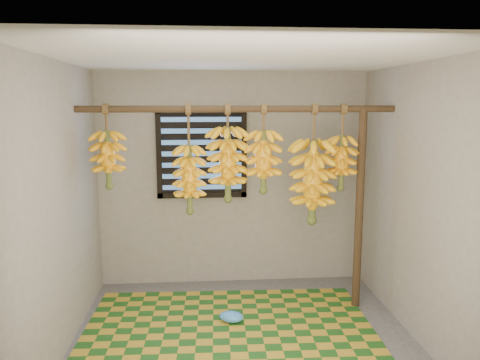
{
  "coord_description": "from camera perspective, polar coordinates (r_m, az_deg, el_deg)",
  "views": [
    {
      "loc": [
        -0.35,
        -3.71,
        2.06
      ],
      "look_at": [
        0.0,
        0.55,
        1.35
      ],
      "focal_mm": 35.0,
      "sensor_mm": 36.0,
      "label": 1
    }
  ],
  "objects": [
    {
      "name": "wall_back",
      "position": [
        5.29,
        -0.85,
        0.08
      ],
      "size": [
        3.0,
        0.01,
        2.4
      ],
      "primitive_type": "cube",
      "color": "gray",
      "rests_on": "floor"
    },
    {
      "name": "banana_bunch_e",
      "position": [
        4.6,
        8.84,
        -0.23
      ],
      "size": [
        0.42,
        0.42,
        1.16
      ],
      "color": "brown",
      "rests_on": "hanging_pole"
    },
    {
      "name": "window",
      "position": [
        5.21,
        -4.68,
        3.23
      ],
      "size": [
        1.0,
        0.04,
        1.0
      ],
      "color": "black",
      "rests_on": "wall_back"
    },
    {
      "name": "wall_right",
      "position": [
        4.23,
        21.43,
        -2.94
      ],
      "size": [
        0.01,
        3.0,
        2.4
      ],
      "primitive_type": "cube",
      "color": "gray",
      "rests_on": "floor"
    },
    {
      "name": "ceiling",
      "position": [
        3.74,
        0.72,
        14.73
      ],
      "size": [
        3.0,
        3.0,
        0.01
      ],
      "primitive_type": "cube",
      "color": "silver",
      "rests_on": "wall_back"
    },
    {
      "name": "woven_mat",
      "position": [
        4.35,
        -1.27,
        -18.77
      ],
      "size": [
        2.71,
        2.2,
        0.01
      ],
      "primitive_type": "cube",
      "rotation": [
        0.0,
        0.0,
        -0.03
      ],
      "color": "#1B5017",
      "rests_on": "floor"
    },
    {
      "name": "floor",
      "position": [
        4.26,
        0.65,
        -19.57
      ],
      "size": [
        3.0,
        3.0,
        0.01
      ],
      "primitive_type": "cube",
      "color": "#4A4A4A",
      "rests_on": "ground"
    },
    {
      "name": "wall_left",
      "position": [
        3.98,
        -21.5,
        -3.71
      ],
      "size": [
        0.01,
        3.0,
        2.4
      ],
      "primitive_type": "cube",
      "color": "gray",
      "rests_on": "floor"
    },
    {
      "name": "banana_bunch_d",
      "position": [
        4.48,
        2.85,
        2.28
      ],
      "size": [
        0.34,
        0.34,
        0.85
      ],
      "color": "brown",
      "rests_on": "hanging_pole"
    },
    {
      "name": "banana_bunch_b",
      "position": [
        4.45,
        -1.49,
        1.92
      ],
      "size": [
        0.37,
        0.37,
        0.93
      ],
      "color": "brown",
      "rests_on": "hanging_pole"
    },
    {
      "name": "banana_bunch_c",
      "position": [
        4.47,
        -6.18,
        0.1
      ],
      "size": [
        0.3,
        0.3,
        1.04
      ],
      "color": "brown",
      "rests_on": "hanging_pole"
    },
    {
      "name": "plastic_bag",
      "position": [
        4.61,
        -1.07,
        -16.32
      ],
      "size": [
        0.28,
        0.25,
        0.1
      ],
      "primitive_type": "ellipsoid",
      "rotation": [
        0.0,
        0.0,
        -0.37
      ],
      "color": "#3D94E6",
      "rests_on": "woven_mat"
    },
    {
      "name": "banana_bunch_f",
      "position": [
        4.65,
        12.28,
        2.08
      ],
      "size": [
        0.29,
        0.29,
        0.84
      ],
      "color": "brown",
      "rests_on": "hanging_pole"
    },
    {
      "name": "support_post",
      "position": [
        4.79,
        14.33,
        -3.65
      ],
      "size": [
        0.08,
        0.08,
        2.0
      ],
      "primitive_type": "cylinder",
      "color": "#44321E",
      "rests_on": "floor"
    },
    {
      "name": "banana_bunch_a",
      "position": [
        4.52,
        -15.78,
        2.43
      ],
      "size": [
        0.32,
        0.32,
        0.79
      ],
      "color": "brown",
      "rests_on": "hanging_pole"
    },
    {
      "name": "hanging_pole",
      "position": [
        4.42,
        -0.16,
        8.66
      ],
      "size": [
        3.0,
        0.06,
        0.06
      ],
      "primitive_type": "cylinder",
      "rotation": [
        0.0,
        1.57,
        0.0
      ],
      "color": "#44321E",
      "rests_on": "wall_left"
    }
  ]
}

